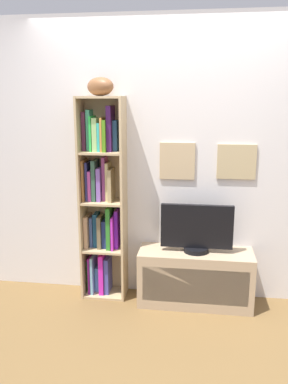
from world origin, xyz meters
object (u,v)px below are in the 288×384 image
television (197,229)px  football (100,87)px  bookshelf (102,201)px  tv_stand (195,277)px

television → football: bearing=176.4°
bookshelf → television: 0.89m
football → tv_stand: (0.85, -0.05, -1.67)m
bookshelf → television: bearing=-5.5°
bookshelf → football: 1.01m
bookshelf → tv_stand: 1.09m
football → tv_stand: bearing=-3.7°
tv_stand → television: (0.00, 0.00, 0.46)m
tv_stand → television: size_ratio=1.61×
bookshelf → football: (0.02, -0.03, 1.01)m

